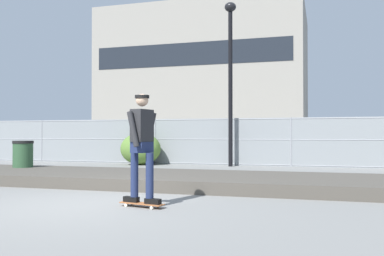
{
  "coord_description": "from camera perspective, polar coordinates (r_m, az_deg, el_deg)",
  "views": [
    {
      "loc": [
        3.82,
        -6.56,
        1.21
      ],
      "look_at": [
        0.58,
        4.17,
        1.38
      ],
      "focal_mm": 40.16,
      "sensor_mm": 36.0,
      "label": 1
    }
  ],
  "objects": [
    {
      "name": "street_lamp",
      "position": [
        16.58,
        5.12,
        8.6
      ],
      "size": [
        0.44,
        0.44,
        6.26
      ],
      "color": "black",
      "rests_on": "ground_plane"
    },
    {
      "name": "gravel_berm",
      "position": [
        10.52,
        -4.63,
        -6.75
      ],
      "size": [
        14.76,
        3.02,
        0.26
      ],
      "primitive_type": "cube",
      "color": "#4C473F",
      "rests_on": "ground_plane"
    },
    {
      "name": "skater",
      "position": [
        7.19,
        -6.66,
        -1.65
      ],
      "size": [
        0.72,
        0.62,
        1.82
      ],
      "color": "black",
      "rests_on": "skateboard"
    },
    {
      "name": "chain_fence",
      "position": [
        16.91,
        3.74,
        -1.81
      ],
      "size": [
        27.41,
        0.06,
        1.85
      ],
      "color": "gray",
      "rests_on": "ground_plane"
    },
    {
      "name": "library_building",
      "position": [
        54.38,
        2.07,
        6.36
      ],
      "size": [
        23.97,
        15.42,
        16.12
      ],
      "color": "gray",
      "rests_on": "ground_plane"
    },
    {
      "name": "parked_car_mid",
      "position": [
        19.44,
        10.36,
        -1.96
      ],
      "size": [
        4.52,
        2.18,
        1.66
      ],
      "color": "silver",
      "rests_on": "ground_plane"
    },
    {
      "name": "trash_bin",
      "position": [
        13.35,
        -21.54,
        -3.78
      ],
      "size": [
        0.59,
        0.59,
        1.03
      ],
      "color": "#2D5133",
      "rests_on": "ground_plane"
    },
    {
      "name": "parked_car_near",
      "position": [
        21.1,
        -7.62,
        -1.88
      ],
      "size": [
        4.5,
        2.15,
        1.66
      ],
      "color": "black",
      "rests_on": "ground_plane"
    },
    {
      "name": "shrub_left",
      "position": [
        17.28,
        -6.85,
        -2.77
      ],
      "size": [
        1.65,
        1.35,
        1.28
      ],
      "color": "#567A33",
      "rests_on": "ground_plane"
    },
    {
      "name": "ground_plane",
      "position": [
        7.69,
        -13.44,
        -9.89
      ],
      "size": [
        120.0,
        120.0,
        0.0
      ],
      "primitive_type": "plane",
      "color": "slate"
    },
    {
      "name": "skateboard",
      "position": [
        7.28,
        -6.68,
        -9.96
      ],
      "size": [
        0.82,
        0.37,
        0.07
      ],
      "color": "#9E5B33",
      "rests_on": "ground_plane"
    }
  ]
}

